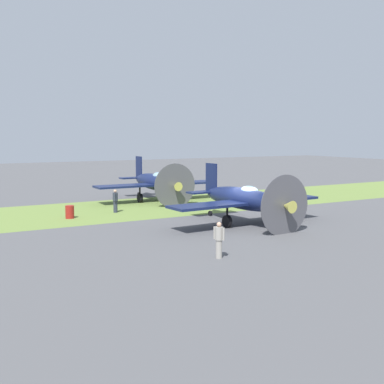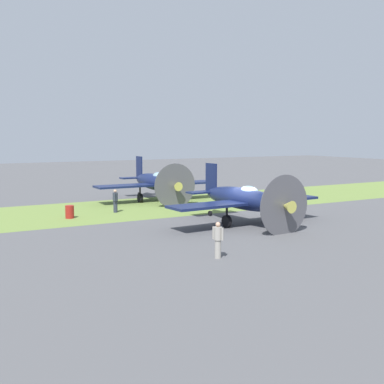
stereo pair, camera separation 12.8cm
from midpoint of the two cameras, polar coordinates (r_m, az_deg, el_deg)
The scene contains 7 objects.
ground_plane at distance 31.92m, azimuth 5.80°, elevation -3.84°, with size 160.00×160.00×0.00m, color #515154.
grass_verge at distance 40.69m, azimuth -2.67°, elevation -1.54°, with size 120.00×11.00×0.01m, color olive.
airplane_lead at distance 32.07m, azimuth 6.15°, elevation -0.80°, with size 11.09×8.78×3.96m.
airplane_wingman at distance 43.31m, azimuth -4.14°, elevation 1.15°, with size 11.03×8.77×3.95m.
ground_crew_chief at distance 23.24m, azimuth 3.18°, elevation -5.48°, with size 0.38×0.59×1.73m.
ground_crew_mechanic at distance 37.19m, azimuth -8.77°, elevation -0.97°, with size 0.38×0.57×1.73m.
fuel_drum at distance 35.30m, azimuth -13.88°, elevation -2.25°, with size 0.60×0.60×0.90m, color maroon.
Camera 2 is at (18.16, 25.60, 5.79)m, focal length 46.05 mm.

